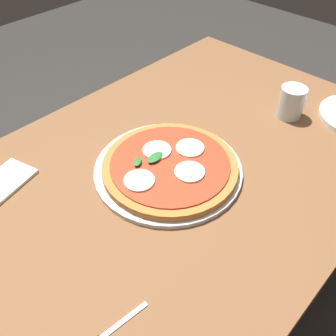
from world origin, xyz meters
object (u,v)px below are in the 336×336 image
object	(u,v)px
serving_tray	(168,169)
dining_table	(182,192)
pizza	(170,166)
glass_cup	(291,102)
napkin	(5,181)

from	to	relation	value
serving_tray	dining_table	bearing A→B (deg)	179.51
serving_tray	pizza	distance (m)	0.02
glass_cup	napkin	bearing A→B (deg)	-26.15
dining_table	napkin	bearing A→B (deg)	-36.10
pizza	napkin	bearing A→B (deg)	-41.95
dining_table	glass_cup	bearing A→B (deg)	165.56
serving_tray	pizza	world-z (taller)	pizza
serving_tray	pizza	xyz separation A→B (m)	(0.00, 0.01, 0.02)
dining_table	pizza	distance (m)	0.15
pizza	dining_table	bearing A→B (deg)	-172.24
dining_table	serving_tray	xyz separation A→B (m)	(0.05, -0.00, 0.12)
dining_table	serving_tray	bearing A→B (deg)	-0.49
serving_tray	napkin	world-z (taller)	serving_tray
napkin	dining_table	bearing A→B (deg)	143.90
dining_table	napkin	world-z (taller)	napkin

